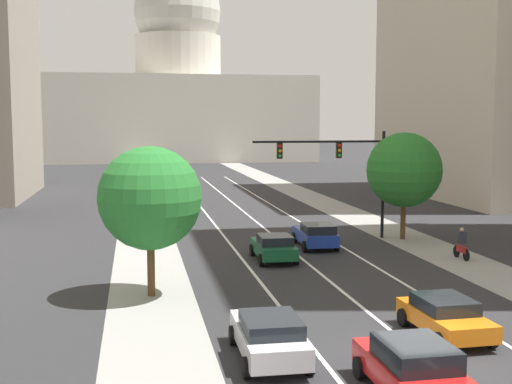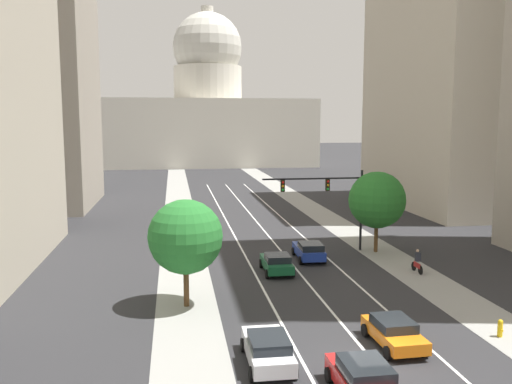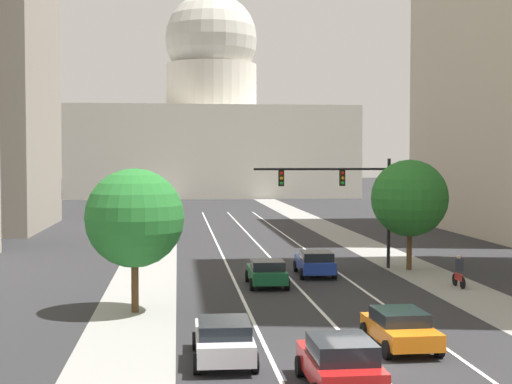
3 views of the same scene
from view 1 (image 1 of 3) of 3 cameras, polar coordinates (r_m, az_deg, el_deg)
The scene contains 16 objects.
ground_plane at distance 59.72m, azimuth -1.89°, elevation -1.03°, with size 400.00×400.00×0.00m, color #2B2B2D.
sidewalk_left at distance 54.12m, azimuth -9.68°, elevation -1.83°, with size 3.59×130.00×0.01m, color gray.
sidewalk_right at distance 56.70m, azimuth 7.04°, elevation -1.44°, with size 3.59×130.00×0.01m, color gray.
lane_stripe_left at distance 44.58m, azimuth -3.09°, elevation -3.42°, with size 0.16×90.00×0.01m, color white.
lane_stripe_center at distance 45.09m, azimuth 0.93°, elevation -3.31°, with size 0.16×90.00×0.01m, color white.
lane_stripe_right at distance 45.81m, azimuth 4.84°, elevation -3.18°, with size 0.16×90.00×0.01m, color white.
capitol_building at distance 132.74m, azimuth -6.68°, elevation 8.18°, with size 50.21×26.40×38.37m.
car_white at distance 20.87m, azimuth 1.15°, elevation -12.25°, with size 2.10×4.38×1.43m.
car_blue at distance 38.96m, azimuth 5.15°, elevation -3.67°, with size 2.20×4.39×1.49m.
car_orange at distance 23.91m, azimuth 15.95°, elevation -10.19°, with size 2.12×4.09×1.35m.
car_red at distance 18.68m, azimuth 13.28°, elevation -14.46°, with size 2.12×4.09×1.56m.
car_green at distance 35.19m, azimuth 1.53°, elevation -4.74°, with size 2.07×4.07×1.42m.
traffic_signal_mast at distance 41.59m, azimuth 7.48°, elevation 2.51°, with size 8.47×0.39×6.77m.
cyclist at distance 37.12m, azimuth 17.29°, elevation -4.27°, with size 0.37×1.70×1.72m.
street_tree_near_left at distance 27.93m, azimuth -9.12°, elevation -0.54°, with size 4.35×4.35×6.34m.
street_tree_mid_right at distance 42.16m, azimuth 12.63°, elevation 1.86°, with size 4.67×4.67×6.71m.
Camera 1 is at (-8.75, -18.63, 7.29)m, focal length 46.49 mm.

